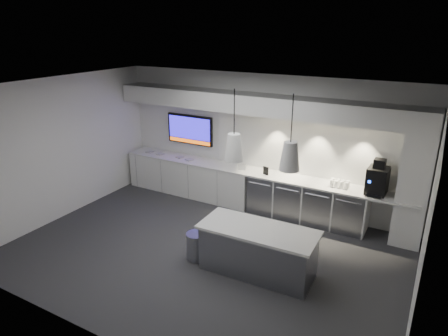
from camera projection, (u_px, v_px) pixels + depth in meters
The scene contains 28 objects.
floor at pixel (204, 252), 7.39m from camera, with size 7.00×7.00×0.00m, color #2F2F32.
ceiling at pixel (201, 89), 6.38m from camera, with size 7.00×7.00×0.00m, color black.
wall_back at pixel (262, 142), 8.94m from camera, with size 7.00×7.00×0.00m, color white.
wall_front at pixel (94, 241), 4.83m from camera, with size 7.00×7.00×0.00m, color white.
wall_left at pixel (63, 148), 8.49m from camera, with size 7.00×7.00×0.00m, color white.
wall_right at pixel (427, 223), 5.29m from camera, with size 7.00×7.00×0.00m, color white.
back_counter at pixel (255, 172), 8.89m from camera, with size 6.80×0.65×0.04m, color silver.
left_base_cabinets at pixel (190, 177), 9.84m from camera, with size 3.30×0.63×0.86m, color white.
fridge_unit_a at pixel (265, 193), 8.92m from camera, with size 0.60×0.61×0.85m, color gray.
fridge_unit_b at pixel (291, 199), 8.64m from camera, with size 0.60×0.61×0.85m, color gray.
fridge_unit_c at pixel (320, 205), 8.35m from camera, with size 0.60×0.61×0.85m, color gray.
fridge_unit_d at pixel (351, 211), 8.06m from camera, with size 0.60×0.61×0.85m, color gray.
backsplash at pixel (314, 147), 8.36m from camera, with size 4.60×0.03×1.30m, color white.
soffit at pixel (258, 104), 8.39m from camera, with size 6.90×0.60×0.40m, color white.
column at pixel (415, 180), 7.30m from camera, with size 0.55×0.55×2.60m, color white.
wall_tv at pixel (190, 129), 9.75m from camera, with size 1.25×0.07×0.72m.
island at pixel (258, 250), 6.67m from camera, with size 1.97×0.88×0.83m.
bin at pixel (196, 246), 7.11m from camera, with size 0.36×0.36×0.50m, color gray.
coffee_machine at pixel (378, 179), 7.63m from camera, with size 0.39×0.56×0.69m.
sign_black at pixel (266, 171), 8.65m from camera, with size 0.14×0.02×0.18m, color black.
sign_white at pixel (242, 167), 8.92m from camera, with size 0.18×0.02×0.14m, color silver.
cup_cluster at pixel (340, 184), 7.97m from camera, with size 0.38×0.18×0.15m, color white, non-canonical shape.
tray_a at pixel (150, 152), 10.19m from camera, with size 0.16×0.16×0.03m, color #9D9D9D.
tray_b at pixel (160, 154), 10.04m from camera, with size 0.16×0.16×0.03m, color #9D9D9D.
tray_c at pixel (180, 157), 9.77m from camera, with size 0.16×0.16×0.03m, color #9D9D9D.
tray_d at pixel (189, 160), 9.60m from camera, with size 0.16×0.16×0.03m, color #9D9D9D.
pendant_left at pixel (234, 147), 6.29m from camera, with size 0.31×0.31×1.14m.
pendant_right at pixel (290, 156), 5.87m from camera, with size 0.31×0.31×1.14m.
Camera 1 is at (3.44, -5.44, 3.97)m, focal length 32.00 mm.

